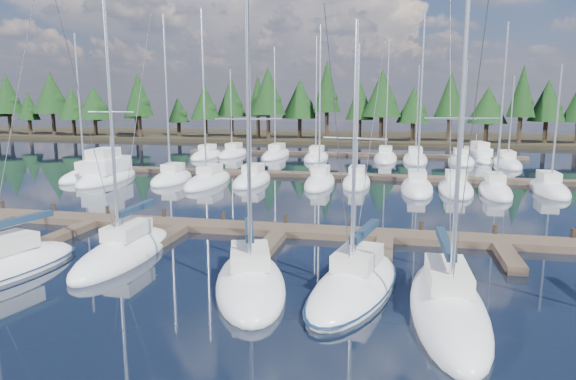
% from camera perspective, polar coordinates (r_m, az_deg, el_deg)
% --- Properties ---
extents(ground, '(260.00, 260.00, 0.00)m').
position_cam_1_polar(ground, '(41.94, 2.97, -0.64)').
color(ground, black).
rests_on(ground, ground).
extents(far_shore, '(220.00, 30.00, 0.60)m').
position_cam_1_polar(far_shore, '(101.17, 8.41, 5.82)').
color(far_shore, black).
rests_on(far_shore, ground).
extents(main_dock, '(44.00, 6.13, 0.90)m').
position_cam_1_polar(main_dock, '(29.78, -0.91, -4.76)').
color(main_dock, '#4D3E30').
rests_on(main_dock, ground).
extents(back_docks, '(50.00, 21.80, 0.40)m').
position_cam_1_polar(back_docks, '(61.09, 5.90, 2.94)').
color(back_docks, '#4D3E30').
rests_on(back_docks, ground).
extents(front_sailboat_2, '(2.61, 8.58, 13.17)m').
position_cam_1_polar(front_sailboat_2, '(27.08, -17.73, -6.61)').
color(front_sailboat_2, silver).
rests_on(front_sailboat_2, ground).
extents(front_sailboat_3, '(5.09, 8.34, 12.89)m').
position_cam_1_polar(front_sailboat_3, '(21.81, -4.20, -10.26)').
color(front_sailboat_3, silver).
rests_on(front_sailboat_3, ground).
extents(front_sailboat_4, '(4.66, 9.19, 11.56)m').
position_cam_1_polar(front_sailboat_4, '(21.70, 7.39, -10.47)').
color(front_sailboat_4, silver).
rests_on(front_sailboat_4, ground).
extents(front_sailboat_5, '(2.98, 9.84, 13.11)m').
position_cam_1_polar(front_sailboat_5, '(20.40, 17.33, -12.22)').
color(front_sailboat_5, silver).
rests_on(front_sailboat_5, ground).
extents(back_sailboat_rows, '(45.38, 33.39, 16.36)m').
position_cam_1_polar(back_sailboat_rows, '(56.79, 5.43, 2.46)').
color(back_sailboat_rows, silver).
rests_on(back_sailboat_rows, ground).
extents(motor_yacht_left, '(4.21, 10.49, 5.14)m').
position_cam_1_polar(motor_yacht_left, '(52.71, -19.46, 1.64)').
color(motor_yacht_left, silver).
rests_on(motor_yacht_left, ground).
extents(motor_yacht_right, '(4.48, 8.46, 4.02)m').
position_cam_1_polar(motor_yacht_right, '(69.34, 20.32, 3.43)').
color(motor_yacht_right, silver).
rests_on(motor_yacht_right, ground).
extents(tree_line, '(185.66, 11.28, 13.99)m').
position_cam_1_polar(tree_line, '(91.31, 6.48, 9.83)').
color(tree_line, black).
rests_on(tree_line, far_shore).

